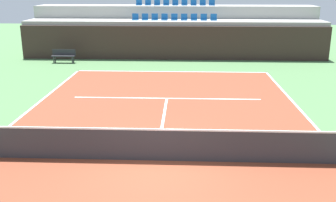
{
  "coord_description": "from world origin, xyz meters",
  "views": [
    {
      "loc": [
        0.8,
        -10.31,
        4.87
      ],
      "look_at": [
        0.25,
        2.0,
        1.2
      ],
      "focal_mm": 42.08,
      "sensor_mm": 36.0,
      "label": 1
    }
  ],
  "objects": [
    {
      "name": "back_wall",
      "position": [
        0.0,
        15.81,
        1.11
      ],
      "size": [
        20.43,
        0.3,
        2.22
      ],
      "primitive_type": "cube",
      "color": "#33231E",
      "rests_on": "ground_plane"
    },
    {
      "name": "tennis_net",
      "position": [
        0.0,
        0.0,
        0.51
      ],
      "size": [
        11.08,
        0.08,
        1.07
      ],
      "color": "black",
      "rests_on": "court_surface"
    },
    {
      "name": "stands_tier_upper",
      "position": [
        0.0,
        19.56,
        1.68
      ],
      "size": [
        20.43,
        2.4,
        3.35
      ],
      "primitive_type": "cube",
      "color": "#9E9E99",
      "rests_on": "ground_plane"
    },
    {
      "name": "stands_tier_lower",
      "position": [
        0.0,
        17.16,
        1.24
      ],
      "size": [
        20.43,
        2.4,
        2.48
      ],
      "primitive_type": "cube",
      "color": "#9E9E99",
      "rests_on": "ground_plane"
    },
    {
      "name": "centre_service_line",
      "position": [
        0.0,
        3.2,
        0.01
      ],
      "size": [
        0.1,
        6.4,
        0.0
      ],
      "primitive_type": "cube",
      "color": "white",
      "rests_on": "court_surface"
    },
    {
      "name": "baseline_far",
      "position": [
        0.0,
        11.95,
        0.01
      ],
      "size": [
        11.0,
        0.1,
        0.0
      ],
      "primitive_type": "cube",
      "color": "white",
      "rests_on": "court_surface"
    },
    {
      "name": "court_surface",
      "position": [
        0.0,
        0.0,
        0.01
      ],
      "size": [
        11.0,
        24.0,
        0.01
      ],
      "primitive_type": "cube",
      "color": "brown",
      "rests_on": "ground_plane"
    },
    {
      "name": "service_line_far",
      "position": [
        0.0,
        6.4,
        0.01
      ],
      "size": [
        8.26,
        0.1,
        0.0
      ],
      "primitive_type": "cube",
      "color": "white",
      "rests_on": "court_surface"
    },
    {
      "name": "ground_plane",
      "position": [
        0.0,
        0.0,
        0.0
      ],
      "size": [
        80.0,
        80.0,
        0.0
      ],
      "primitive_type": "plane",
      "color": "#477042"
    },
    {
      "name": "seating_row_lower",
      "position": [
        0.0,
        17.26,
        2.6
      ],
      "size": [
        5.86,
        0.44,
        0.44
      ],
      "color": "#145193",
      "rests_on": "stands_tier_lower"
    },
    {
      "name": "player_bench",
      "position": [
        -7.01,
        14.38,
        0.51
      ],
      "size": [
        1.5,
        0.4,
        0.85
      ],
      "color": "#232328",
      "rests_on": "ground_plane"
    },
    {
      "name": "seating_row_upper",
      "position": [
        0.0,
        19.66,
        3.48
      ],
      "size": [
        5.86,
        0.44,
        0.44
      ],
      "color": "#145193",
      "rests_on": "stands_tier_upper"
    }
  ]
}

